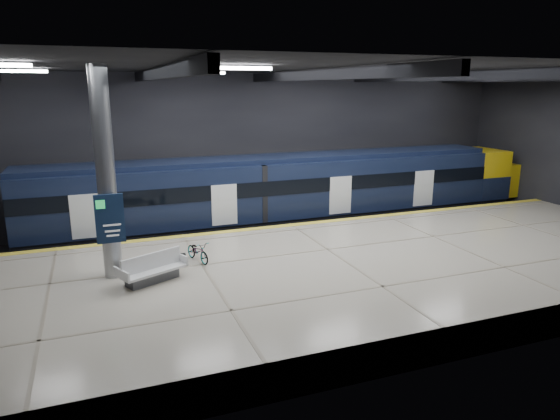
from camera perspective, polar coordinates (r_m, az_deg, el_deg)
ground at (r=20.95m, az=4.21°, el=-6.53°), size 30.00×30.00×0.00m
room_shell at (r=19.70m, az=4.50°, el=9.25°), size 30.10×16.10×8.05m
platform at (r=18.67m, az=7.48°, el=-7.43°), size 30.00×11.00×1.10m
safety_strip at (r=23.01m, az=1.40°, el=-1.72°), size 30.00×0.40×0.01m
rails at (r=25.76m, az=-0.90°, el=-2.37°), size 30.00×1.52×0.16m
train at (r=25.98m, az=3.13°, el=2.25°), size 29.40×2.84×3.79m
bench at (r=16.91m, az=-14.39°, el=-6.84°), size 2.39×1.76×0.98m
bicycle at (r=18.47m, az=-9.37°, el=-4.67°), size 0.92×1.53×0.76m
pannier_bag at (r=18.44m, az=-11.18°, el=-5.45°), size 0.32×0.22×0.35m
info_column at (r=17.00m, az=-19.26°, el=3.50°), size 0.90×0.78×6.90m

